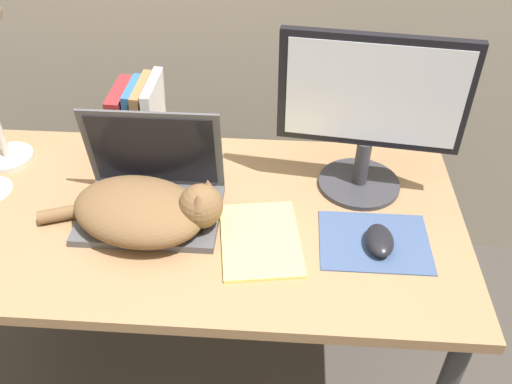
# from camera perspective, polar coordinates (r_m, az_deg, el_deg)

# --- Properties ---
(desk) EXTENTS (1.27, 0.65, 0.74)m
(desk) POSITION_cam_1_polar(r_m,az_deg,el_deg) (1.35, -6.40, -4.94)
(desk) COLOR #93704C
(desk) RESTS_ON ground_plane
(laptop) EXTENTS (0.32, 0.22, 0.24)m
(laptop) POSITION_cam_1_polar(r_m,az_deg,el_deg) (1.29, -10.94, -0.23)
(laptop) COLOR #4C4C51
(laptop) RESTS_ON desk
(cat) EXTENTS (0.44, 0.28, 0.13)m
(cat) POSITION_cam_1_polar(r_m,az_deg,el_deg) (1.23, -11.55, -1.87)
(cat) COLOR brown
(cat) RESTS_ON desk
(external_monitor) EXTENTS (0.42, 0.20, 0.40)m
(external_monitor) POSITION_cam_1_polar(r_m,az_deg,el_deg) (1.27, 11.91, 8.35)
(external_monitor) COLOR #333338
(external_monitor) RESTS_ON desk
(mousepad) EXTENTS (0.24, 0.19, 0.00)m
(mousepad) POSITION_cam_1_polar(r_m,az_deg,el_deg) (1.24, 12.35, -5.12)
(mousepad) COLOR #384C75
(mousepad) RESTS_ON desk
(computer_mouse) EXTENTS (0.06, 0.10, 0.03)m
(computer_mouse) POSITION_cam_1_polar(r_m,az_deg,el_deg) (1.22, 12.88, -4.97)
(computer_mouse) COLOR black
(computer_mouse) RESTS_ON mousepad
(book_row) EXTENTS (0.12, 0.16, 0.23)m
(book_row) POSITION_cam_1_polar(r_m,az_deg,el_deg) (1.43, -12.30, 7.04)
(book_row) COLOR maroon
(book_row) RESTS_ON desk
(notepad) EXTENTS (0.21, 0.26, 0.01)m
(notepad) POSITION_cam_1_polar(r_m,az_deg,el_deg) (1.21, 0.46, -5.01)
(notepad) COLOR #E5DB6B
(notepad) RESTS_ON desk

